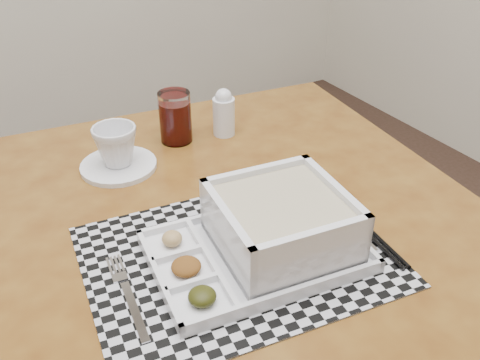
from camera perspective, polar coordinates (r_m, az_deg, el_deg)
name	(u,v)px	position (r m, az deg, el deg)	size (l,w,h in m)	color
dining_table	(216,249)	(0.97, -2.55, -7.37)	(1.03, 1.03, 0.69)	#50290E
placemat	(238,256)	(0.84, -0.27, -8.13)	(0.46, 0.35, 0.00)	#AFAFB7
serving_tray	(274,232)	(0.82, 3.66, -5.51)	(0.34, 0.26, 0.10)	silver
fork	(126,294)	(0.79, -12.08, -11.82)	(0.04, 0.19, 0.00)	silver
spoon	(330,205)	(0.96, 9.57, -2.63)	(0.04, 0.18, 0.01)	silver
chopsticks	(361,224)	(0.92, 12.76, -4.61)	(0.04, 0.24, 0.01)	black
saucer	(119,166)	(1.09, -12.82, 1.50)	(0.15, 0.15, 0.01)	silver
cup	(116,146)	(1.06, -13.11, 3.57)	(0.09, 0.09, 0.08)	silver
juice_glass	(175,119)	(1.15, -6.91, 6.49)	(0.07, 0.07, 0.11)	white
creamer_bottle	(224,113)	(1.17, -1.74, 7.17)	(0.05, 0.05, 0.11)	silver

